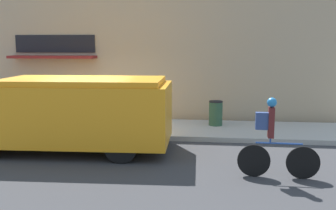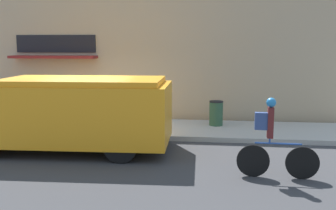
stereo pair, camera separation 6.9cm
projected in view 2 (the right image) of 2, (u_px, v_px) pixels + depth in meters
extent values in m
plane|color=#38383A|center=(87.00, 139.00, 11.77)|extent=(70.00, 70.00, 0.00)
cube|color=#ADAAA3|center=(100.00, 127.00, 13.06)|extent=(28.00, 2.65, 0.15)
cube|color=tan|center=(112.00, 59.00, 14.38)|extent=(16.09, 0.18, 4.56)
cube|color=black|center=(56.00, 44.00, 14.44)|extent=(3.02, 0.05, 0.63)
cube|color=maroon|center=(53.00, 57.00, 14.22)|extent=(3.17, 0.63, 0.10)
cube|color=orange|center=(84.00, 112.00, 10.28)|extent=(4.54, 2.42, 1.50)
cube|color=orange|center=(83.00, 81.00, 10.16)|extent=(4.17, 2.22, 0.14)
cube|color=red|center=(57.00, 101.00, 11.73)|extent=(0.04, 0.44, 0.44)
cylinder|color=black|center=(17.00, 127.00, 11.52)|extent=(0.82, 0.29, 0.81)
cylinder|color=black|center=(134.00, 129.00, 11.23)|extent=(0.82, 0.29, 0.81)
cylinder|color=black|center=(121.00, 146.00, 9.34)|extent=(0.82, 0.29, 0.81)
cylinder|color=black|center=(302.00, 163.00, 8.17)|extent=(0.70, 0.07, 0.69)
cylinder|color=black|center=(253.00, 161.00, 8.33)|extent=(0.70, 0.07, 0.69)
cylinder|color=#234793|center=(278.00, 144.00, 8.19)|extent=(0.96, 0.07, 0.04)
cylinder|color=#234793|center=(270.00, 140.00, 8.21)|extent=(0.04, 0.04, 0.12)
cube|color=#561E1E|center=(270.00, 123.00, 8.15)|extent=(0.13, 0.20, 0.64)
sphere|color=#2375B7|center=(271.00, 102.00, 8.09)|extent=(0.20, 0.20, 0.20)
cube|color=navy|center=(261.00, 121.00, 8.18)|extent=(0.26, 0.15, 0.36)
cylinder|color=#2D5138|center=(216.00, 114.00, 12.94)|extent=(0.45, 0.45, 0.77)
cylinder|color=black|center=(216.00, 102.00, 12.88)|extent=(0.45, 0.45, 0.04)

